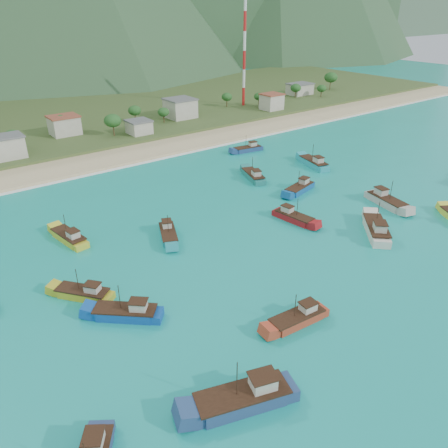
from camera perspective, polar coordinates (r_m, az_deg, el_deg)
ground at (r=78.93m, az=9.56°, el=-6.14°), size 600.00×600.00×0.00m
beach at (r=139.29m, az=-14.67°, el=8.29°), size 400.00×18.00×1.20m
land at (r=195.22m, az=-22.16°, el=12.45°), size 400.00×110.00×2.40m
surf_line at (r=130.99m, az=-12.96°, el=7.30°), size 400.00×2.50×0.08m
village at (r=161.34m, az=-16.60°, el=12.32°), size 218.03×26.46×7.53m
vegetation at (r=161.31m, az=-17.30°, el=12.38°), size 274.32×26.17×8.98m
radio_tower at (r=198.66m, az=2.68°, el=21.68°), size 1.20×1.20×45.45m
boat_1 at (r=68.76m, az=-12.58°, el=-11.34°), size 9.90×9.39×6.23m
boat_4 at (r=89.02m, az=-7.29°, el=-1.39°), size 6.65×10.11×5.78m
boat_5 at (r=74.77m, az=-17.83°, el=-8.70°), size 8.18×9.29×5.67m
boat_9 at (r=94.84m, az=19.26°, el=-0.74°), size 11.08×11.33×7.23m
boat_10 at (r=92.27m, az=-19.54°, el=-1.73°), size 4.55×10.58×6.05m
boat_11 at (r=111.77m, az=9.84°, el=4.55°), size 10.79×5.40×6.12m
boat_13 at (r=55.40m, az=2.67°, el=-21.85°), size 13.15×7.42×7.46m
boat_14 at (r=130.58m, az=11.62°, el=7.77°), size 6.11×11.98×6.80m
boat_15 at (r=67.20m, az=9.63°, el=-12.13°), size 10.08×3.82×5.82m
boat_18 at (r=109.49m, az=20.42°, el=2.77°), size 5.94×11.97×6.79m
boat_19 at (r=118.54m, az=3.85°, el=6.23°), size 6.41×11.03×6.26m
boat_23 at (r=141.69m, az=3.13°, el=9.72°), size 10.10×4.40×5.77m
boat_25 at (r=96.36m, az=9.07°, el=0.81°), size 4.15×10.18×5.85m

